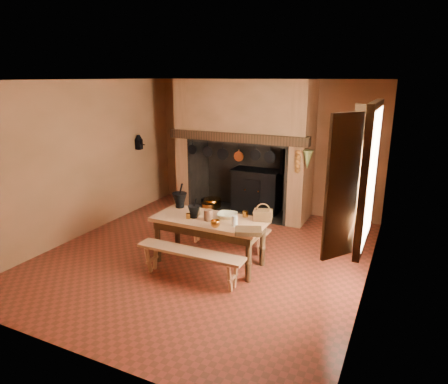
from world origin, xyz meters
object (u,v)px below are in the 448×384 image
iron_range (257,190)px  bench_front (190,258)px  work_table (209,226)px  coffee_grinder (195,211)px  wicker_basket (263,215)px  mixing_bowl (227,215)px

iron_range → bench_front: (0.24, -3.27, -0.14)m
work_table → coffee_grinder: 0.32m
bench_front → wicker_basket: (0.77, 0.88, 0.49)m
mixing_bowl → bench_front: bearing=-107.7°
iron_range → bench_front: bearing=-85.9°
iron_range → mixing_bowl: (0.47, -2.53, 0.31)m
bench_front → coffee_grinder: 0.83m
bench_front → wicker_basket: wicker_basket is taller
coffee_grinder → mixing_bowl: 0.51m
coffee_grinder → bench_front: bearing=-80.4°
coffee_grinder → mixing_bowl: bearing=0.4°
wicker_basket → iron_range: bearing=98.7°
coffee_grinder → mixing_bowl: (0.49, 0.11, -0.04)m
mixing_bowl → wicker_basket: bearing=14.6°
bench_front → coffee_grinder: (-0.26, 0.63, 0.48)m
work_table → wicker_basket: wicker_basket is taller
coffee_grinder → work_table: bearing=-18.5°
mixing_bowl → work_table: bearing=-149.4°
iron_range → bench_front: size_ratio=0.97×
work_table → mixing_bowl: (0.24, 0.14, 0.16)m
work_table → coffee_grinder: bearing=174.1°
iron_range → work_table: bearing=-85.0°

